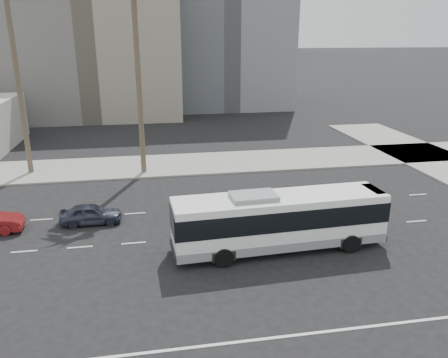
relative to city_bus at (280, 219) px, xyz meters
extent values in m
plane|color=black|center=(-2.09, 2.09, -1.79)|extent=(700.00, 700.00, 0.00)
cube|color=gray|center=(-2.09, 17.59, -1.72)|extent=(120.00, 7.00, 0.15)
cube|color=slate|center=(-14.09, 47.09, 7.21)|extent=(24.00, 18.00, 18.00)
cube|color=slate|center=(5.91, 54.09, 11.21)|extent=(20.00, 20.00, 26.00)
cube|color=beige|center=(-4.09, 252.09, 20.21)|extent=(42.00, 42.00, 44.00)
cube|color=#535C65|center=(67.91, 262.09, 28.21)|extent=(22.00, 22.00, 60.00)
cube|color=white|center=(0.00, 0.00, 0.04)|extent=(11.92, 3.19, 2.65)
cube|color=black|center=(0.00, 0.00, 0.40)|extent=(11.98, 3.25, 1.12)
cube|color=gray|center=(0.00, 0.00, -1.13)|extent=(11.94, 3.23, 0.51)
cube|color=gray|center=(-1.53, 0.00, 1.47)|extent=(2.52, 1.75, 0.31)
cube|color=#262628|center=(5.59, 0.00, 1.21)|extent=(0.70, 1.86, 0.31)
cylinder|color=black|center=(3.76, -1.30, -1.28)|extent=(1.02, 0.31, 1.02)
cylinder|color=black|center=(3.76, 1.30, -1.28)|extent=(1.02, 0.31, 1.02)
cylinder|color=black|center=(-3.46, -1.30, -1.28)|extent=(1.02, 0.31, 1.02)
cylinder|color=black|center=(-3.46, 1.30, -1.28)|extent=(1.02, 0.31, 1.02)
imported|color=#33384A|center=(-10.79, 5.43, -1.14)|extent=(1.58, 3.84, 1.30)
cylinder|color=brown|center=(-7.45, 15.64, 6.10)|extent=(0.43, 0.43, 15.78)
cylinder|color=brown|center=(-17.10, 17.26, 6.26)|extent=(0.51, 0.51, 16.10)
camera|label=1|loc=(-6.91, -21.50, 9.77)|focal=35.26mm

